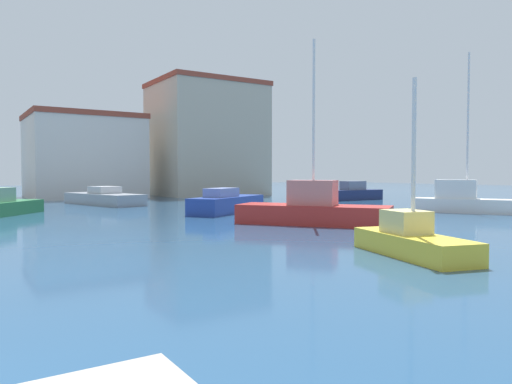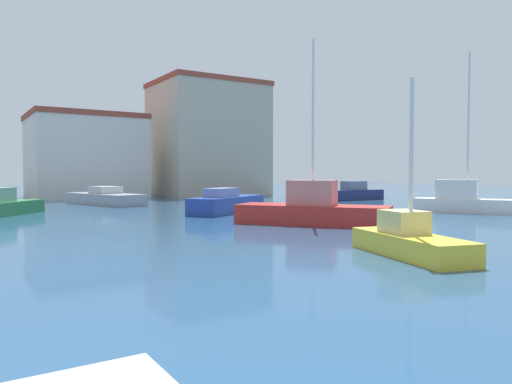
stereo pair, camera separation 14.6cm
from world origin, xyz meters
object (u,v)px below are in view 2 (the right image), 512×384
object	(u,v)px
sailboat_yellow_far_right	(409,240)
motorboat_navy_distant_east	(351,193)
motorboat_grey_behind_lamppost	(105,198)
sailboat_red_distant_north	(312,210)
sailboat_white_inner_mooring	(464,200)
motorboat_blue_center_channel	(227,203)

from	to	relation	value
sailboat_yellow_far_right	motorboat_navy_distant_east	distance (m)	29.43
sailboat_yellow_far_right	motorboat_navy_distant_east	size ratio (longest dim) A/B	0.79
sailboat_yellow_far_right	motorboat_grey_behind_lamppost	distance (m)	27.92
sailboat_red_distant_north	motorboat_grey_behind_lamppost	bearing A→B (deg)	102.34
sailboat_red_distant_north	sailboat_white_inner_mooring	bearing A→B (deg)	1.30
motorboat_grey_behind_lamppost	motorboat_navy_distant_east	xyz separation A→B (m)	(20.33, -5.53, 0.09)
motorboat_blue_center_channel	sailboat_red_distant_north	distance (m)	7.96
motorboat_navy_distant_east	sailboat_red_distant_north	xyz separation A→B (m)	(-16.02, -14.17, 0.09)
motorboat_grey_behind_lamppost	motorboat_blue_center_channel	bearing A→B (deg)	-70.46
sailboat_yellow_far_right	motorboat_navy_distant_east	bearing A→B (deg)	49.46
sailboat_yellow_far_right	motorboat_blue_center_channel	size ratio (longest dim) A/B	0.79
motorboat_grey_behind_lamppost	sailboat_white_inner_mooring	world-z (taller)	sailboat_white_inner_mooring
motorboat_grey_behind_lamppost	motorboat_blue_center_channel	world-z (taller)	motorboat_blue_center_channel
motorboat_grey_behind_lamppost	sailboat_white_inner_mooring	size ratio (longest dim) A/B	0.86
sailboat_yellow_far_right	motorboat_blue_center_channel	world-z (taller)	sailboat_yellow_far_right
sailboat_white_inner_mooring	sailboat_red_distant_north	xyz separation A→B (m)	(-12.00, -0.27, -0.07)
sailboat_red_distant_north	sailboat_yellow_far_right	bearing A→B (deg)	-110.76
motorboat_grey_behind_lamppost	motorboat_navy_distant_east	world-z (taller)	motorboat_navy_distant_east
motorboat_blue_center_channel	sailboat_red_distant_north	xyz separation A→B (m)	(0.14, -7.96, 0.11)
motorboat_grey_behind_lamppost	motorboat_blue_center_channel	xyz separation A→B (m)	(4.17, -11.74, 0.08)
sailboat_yellow_far_right	sailboat_white_inner_mooring	distance (m)	17.32
sailboat_white_inner_mooring	sailboat_red_distant_north	size ratio (longest dim) A/B	1.12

